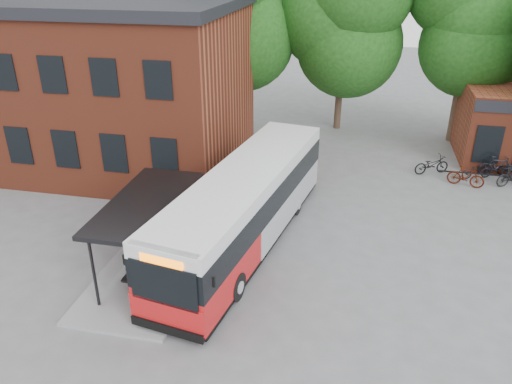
% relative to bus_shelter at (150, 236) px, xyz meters
% --- Properties ---
extents(ground, '(100.00, 100.00, 0.00)m').
position_rel_bus_shelter_xyz_m(ground, '(4.50, 1.00, -1.45)').
color(ground, '#5D5D60').
extents(station_building, '(18.40, 10.40, 8.50)m').
position_rel_bus_shelter_xyz_m(station_building, '(-8.50, 10.00, 2.80)').
color(station_building, maroon).
rests_on(station_building, ground).
extents(bus_shelter, '(3.60, 7.00, 2.90)m').
position_rel_bus_shelter_xyz_m(bus_shelter, '(0.00, 0.00, 0.00)').
color(bus_shelter, black).
rests_on(bus_shelter, ground).
extents(bike_rail, '(5.20, 0.10, 0.38)m').
position_rel_bus_shelter_xyz_m(bike_rail, '(13.78, 11.00, -1.26)').
color(bike_rail, black).
rests_on(bike_rail, ground).
extents(tree_0, '(7.92, 7.92, 11.00)m').
position_rel_bus_shelter_xyz_m(tree_0, '(-1.50, 17.00, 4.05)').
color(tree_0, '#154311').
rests_on(tree_0, ground).
extents(tree_1, '(7.92, 7.92, 10.40)m').
position_rel_bus_shelter_xyz_m(tree_1, '(5.50, 18.00, 3.75)').
color(tree_1, '#154311').
rests_on(tree_1, ground).
extents(tree_2, '(7.92, 7.92, 11.00)m').
position_rel_bus_shelter_xyz_m(tree_2, '(12.50, 17.00, 4.05)').
color(tree_2, '#154311').
rests_on(tree_2, ground).
extents(city_bus, '(4.65, 12.48, 3.10)m').
position_rel_bus_shelter_xyz_m(city_bus, '(2.88, 2.68, 0.10)').
color(city_bus, red).
rests_on(city_bus, ground).
extents(bicycle_0, '(2.00, 1.40, 1.00)m').
position_rel_bus_shelter_xyz_m(bicycle_0, '(10.83, 11.38, -0.95)').
color(bicycle_0, black).
rests_on(bicycle_0, ground).
extents(bicycle_1, '(1.83, 0.97, 1.06)m').
position_rel_bus_shelter_xyz_m(bicycle_1, '(12.33, 10.11, -0.92)').
color(bicycle_1, '#451508').
rests_on(bicycle_1, ground).
extents(bicycle_2, '(1.74, 1.16, 0.87)m').
position_rel_bus_shelter_xyz_m(bicycle_2, '(13.04, 11.21, -1.02)').
color(bicycle_2, black).
rests_on(bicycle_2, ground).
extents(bicycle_3, '(1.84, 0.56, 1.10)m').
position_rel_bus_shelter_xyz_m(bicycle_3, '(14.11, 11.70, -0.90)').
color(bicycle_3, black).
rests_on(bicycle_3, ground).
extents(bicycle_4, '(1.85, 1.04, 0.92)m').
position_rel_bus_shelter_xyz_m(bicycle_4, '(14.07, 11.72, -0.99)').
color(bicycle_4, black).
rests_on(bicycle_4, ground).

